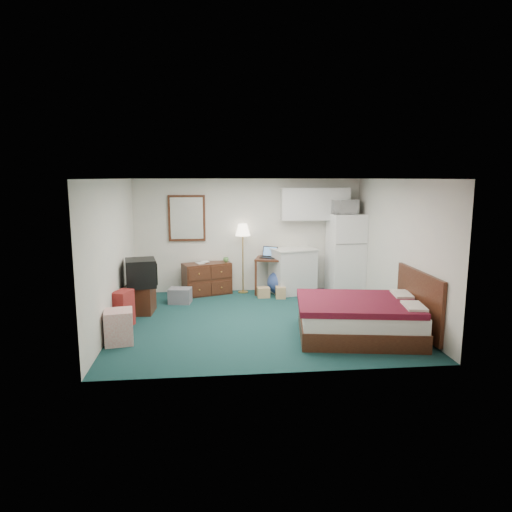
{
  "coord_description": "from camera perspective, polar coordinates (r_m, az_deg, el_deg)",
  "views": [
    {
      "loc": [
        -0.88,
        -7.8,
        2.52
      ],
      "look_at": [
        -0.03,
        0.31,
        1.12
      ],
      "focal_mm": 32.0,
      "sensor_mm": 36.0,
      "label": 1
    }
  ],
  "objects": [
    {
      "name": "retail_box",
      "position": [
        7.38,
        -16.77,
        -8.47
      ],
      "size": [
        0.48,
        0.48,
        0.52
      ],
      "primitive_type": null,
      "rotation": [
        0.0,
        0.0,
        0.17
      ],
      "color": "white",
      "rests_on": "floor"
    },
    {
      "name": "suitcase",
      "position": [
        8.13,
        -16.27,
        -6.37
      ],
      "size": [
        0.36,
        0.45,
        0.63
      ],
      "primitive_type": null,
      "rotation": [
        0.0,
        0.0,
        -0.34
      ],
      "color": "maroon",
      "rests_on": "floor"
    },
    {
      "name": "fridge",
      "position": [
        10.27,
        11.12,
        0.35
      ],
      "size": [
        0.75,
        0.75,
        1.74
      ],
      "primitive_type": null,
      "rotation": [
        0.0,
        0.0,
        0.04
      ],
      "color": "white",
      "rests_on": "floor"
    },
    {
      "name": "dresser",
      "position": [
        10.02,
        -6.16,
        -2.82
      ],
      "size": [
        1.11,
        0.77,
        0.69
      ],
      "primitive_type": null,
      "rotation": [
        0.0,
        0.0,
        0.33
      ],
      "color": "black",
      "rests_on": "floor"
    },
    {
      "name": "crt_tv",
      "position": [
        8.74,
        -14.21,
        -2.05
      ],
      "size": [
        0.66,
        0.69,
        0.51
      ],
      "primitive_type": null,
      "rotation": [
        0.0,
        0.0,
        0.19
      ],
      "color": "black",
      "rests_on": "tv_stand"
    },
    {
      "name": "mug",
      "position": [
        10.03,
        -3.78,
        -0.39
      ],
      "size": [
        0.16,
        0.15,
        0.12
      ],
      "primitive_type": "imported",
      "rotation": [
        0.0,
        0.0,
        0.52
      ],
      "color": "#5C9A4E",
      "rests_on": "dresser"
    },
    {
      "name": "file_bin",
      "position": [
        9.42,
        -9.47,
        -4.91
      ],
      "size": [
        0.49,
        0.39,
        0.31
      ],
      "primitive_type": null,
      "rotation": [
        0.0,
        0.0,
        -0.16
      ],
      "color": "slate",
      "rests_on": "floor"
    },
    {
      "name": "book_a",
      "position": [
        9.85,
        -7.43,
        -0.38
      ],
      "size": [
        0.15,
        0.07,
        0.21
      ],
      "primitive_type": "imported",
      "rotation": [
        0.0,
        0.0,
        0.39
      ],
      "color": "tan",
      "rests_on": "dresser"
    },
    {
      "name": "kitchen_counter",
      "position": [
        10.09,
        4.6,
        -1.92
      ],
      "size": [
        1.03,
        0.88,
        0.96
      ],
      "primitive_type": null,
      "rotation": [
        0.0,
        0.0,
        0.27
      ],
      "color": "silver",
      "rests_on": "floor"
    },
    {
      "name": "walls",
      "position": [
        7.95,
        0.48,
        0.58
      ],
      "size": [
        5.01,
        4.51,
        2.5
      ],
      "color": "silver",
      "rests_on": "floor"
    },
    {
      "name": "floor_lamp",
      "position": [
        10.03,
        -1.65,
        -0.31
      ],
      "size": [
        0.42,
        0.42,
        1.53
      ],
      "primitive_type": null,
      "rotation": [
        0.0,
        0.0,
        -0.33
      ],
      "color": "gold",
      "rests_on": "floor"
    },
    {
      "name": "headboard",
      "position": [
        7.81,
        19.68,
        -5.42
      ],
      "size": [
        0.06,
        1.56,
        1.0
      ],
      "primitive_type": null,
      "color": "black",
      "rests_on": "walls"
    },
    {
      "name": "microwave",
      "position": [
        10.15,
        10.94,
        6.29
      ],
      "size": [
        0.57,
        0.33,
        0.38
      ],
      "primitive_type": "imported",
      "rotation": [
        0.0,
        0.0,
        0.04
      ],
      "color": "white",
      "rests_on": "fridge"
    },
    {
      "name": "laptop",
      "position": [
        9.91,
        1.54,
        0.42
      ],
      "size": [
        0.43,
        0.4,
        0.23
      ],
      "primitive_type": null,
      "rotation": [
        0.0,
        0.0,
        -0.49
      ],
      "color": "black",
      "rests_on": "desk"
    },
    {
      "name": "floor",
      "position": [
        8.24,
        0.47,
        -8.03
      ],
      "size": [
        5.0,
        4.5,
        0.01
      ],
      "primitive_type": "cube",
      "color": "#0F3C3D",
      "rests_on": "ground"
    },
    {
      "name": "ceiling",
      "position": [
        7.85,
        0.49,
        9.63
      ],
      "size": [
        5.0,
        4.5,
        0.01
      ],
      "primitive_type": "cube",
      "color": "silver",
      "rests_on": "walls"
    },
    {
      "name": "tv_stand",
      "position": [
        8.9,
        -14.35,
        -5.25
      ],
      "size": [
        0.56,
        0.61,
        0.52
      ],
      "primitive_type": null,
      "rotation": [
        0.0,
        0.0,
        -0.08
      ],
      "color": "black",
      "rests_on": "floor"
    },
    {
      "name": "desk",
      "position": [
        10.05,
        1.81,
        -2.44
      ],
      "size": [
        0.77,
        0.77,
        0.79
      ],
      "primitive_type": null,
      "rotation": [
        0.0,
        0.0,
        -0.26
      ],
      "color": "black",
      "rests_on": "floor"
    },
    {
      "name": "mirror",
      "position": [
        10.07,
        -8.64,
        4.7
      ],
      "size": [
        0.8,
        0.06,
        1.0
      ],
      "primitive_type": null,
      "color": "white",
      "rests_on": "walls"
    },
    {
      "name": "upper_cabinets",
      "position": [
        10.16,
        7.36,
        6.48
      ],
      "size": [
        1.5,
        0.35,
        0.7
      ],
      "primitive_type": null,
      "color": "silver",
      "rests_on": "walls"
    },
    {
      "name": "cardboard_box_b",
      "position": [
        9.7,
        3.09,
        -4.56
      ],
      "size": [
        0.22,
        0.26,
        0.24
      ],
      "primitive_type": null,
      "rotation": [
        0.0,
        0.0,
        -0.09
      ],
      "color": "tan",
      "rests_on": "floor"
    },
    {
      "name": "bed",
      "position": [
        7.52,
        12.75,
        -7.67
      ],
      "size": [
        2.07,
        1.73,
        0.6
      ],
      "primitive_type": null,
      "rotation": [
        0.0,
        0.0,
        -0.16
      ],
      "color": "#48061D",
      "rests_on": "floor"
    },
    {
      "name": "exercise_ball",
      "position": [
        10.01,
        2.83,
        -3.33
      ],
      "size": [
        0.61,
        0.61,
        0.5
      ],
      "primitive_type": "sphere",
      "rotation": [
        0.0,
        0.0,
        0.23
      ],
      "color": "navy",
      "rests_on": "floor"
    },
    {
      "name": "book_b",
      "position": [
        9.99,
        -6.85,
        -0.21
      ],
      "size": [
        0.16,
        0.07,
        0.22
      ],
      "primitive_type": "imported",
      "rotation": [
        0.0,
        0.0,
        0.33
      ],
      "color": "tan",
      "rests_on": "dresser"
    },
    {
      "name": "cardboard_box_a",
      "position": [
        9.74,
        0.93,
        -4.56
      ],
      "size": [
        0.27,
        0.23,
        0.22
      ],
      "primitive_type": null,
      "rotation": [
        0.0,
        0.0,
        0.05
      ],
      "color": "tan",
      "rests_on": "floor"
    }
  ]
}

